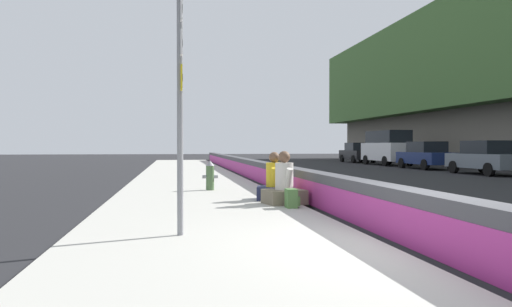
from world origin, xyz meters
TOP-DOWN VIEW (x-y plane):
  - ground_plane at (0.00, 0.00)m, footprint 160.00×160.00m
  - sidewalk_strip at (0.00, 2.65)m, footprint 80.00×4.40m
  - jersey_barrier at (0.00, 0.00)m, footprint 76.00×0.45m
  - route_sign_post at (1.33, 3.17)m, footprint 0.44×0.09m
  - fire_hydrant at (8.66, 2.22)m, footprint 0.26×0.46m
  - seated_person_foreground at (4.92, 0.81)m, footprint 0.89×0.99m
  - seated_person_middle at (5.82, 0.86)m, footprint 0.86×0.96m
  - backpack at (4.19, 0.81)m, footprint 0.32×0.28m
  - parked_car_fourth at (16.54, -12.16)m, footprint 4.53×2.02m
  - parked_car_midline at (22.55, -12.15)m, footprint 4.53×2.01m
  - parked_car_far at (28.53, -12.30)m, footprint 5.16×2.23m
  - parked_car_farther at (34.63, -12.31)m, footprint 4.51×1.97m

SIDE VIEW (x-z plane):
  - ground_plane at x=0.00m, z-range 0.00..0.00m
  - sidewalk_strip at x=0.00m, z-range 0.00..0.14m
  - backpack at x=4.19m, z-range 0.13..0.53m
  - jersey_barrier at x=0.00m, z-range 0.00..0.85m
  - seated_person_middle at x=5.82m, z-range -0.08..1.09m
  - seated_person_foreground at x=4.92m, z-range -0.08..1.11m
  - fire_hydrant at x=8.66m, z-range 0.15..1.03m
  - parked_car_fourth at x=16.54m, z-range 0.01..1.72m
  - parked_car_midline at x=22.55m, z-range 0.01..1.72m
  - parked_car_farther at x=34.63m, z-range 0.01..1.72m
  - parked_car_far at x=28.53m, z-range 0.07..2.63m
  - route_sign_post at x=1.33m, z-range 0.43..4.03m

